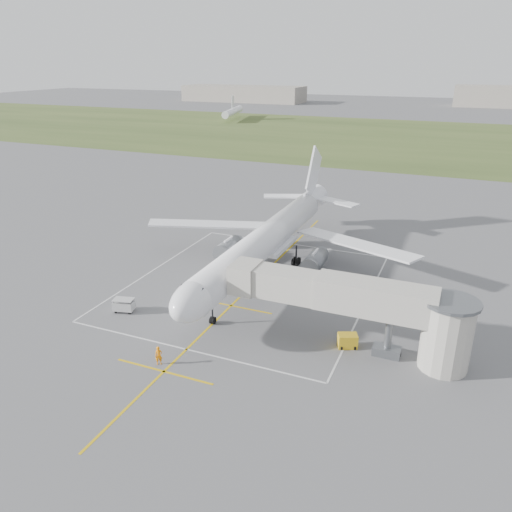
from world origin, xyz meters
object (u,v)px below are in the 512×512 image
at_px(ramp_worker_nose, 159,356).
at_px(baggage_cart, 124,305).
at_px(airliner, 266,240).
at_px(jet_bridge, 366,306).
at_px(ramp_worker_wing, 221,259).
at_px(gpu_unit, 348,341).

bearing_deg(ramp_worker_nose, baggage_cart, 110.04).
relative_size(airliner, jet_bridge, 2.00).
bearing_deg(ramp_worker_wing, airliner, -135.85).
bearing_deg(gpu_unit, airliner, 111.61).
height_order(airliner, jet_bridge, airliner).
distance_m(airliner, ramp_worker_wing, 7.52).
relative_size(ramp_worker_nose, ramp_worker_wing, 1.10).
relative_size(gpu_unit, ramp_worker_wing, 1.31).
distance_m(baggage_cart, ramp_worker_nose, 11.79).
relative_size(airliner, ramp_worker_nose, 25.73).
xyz_separation_m(airliner, ramp_worker_wing, (-6.62, -0.12, -3.57)).
bearing_deg(airliner, baggage_cart, -121.80).
bearing_deg(airliner, jet_bridge, -42.19).
bearing_deg(baggage_cart, ramp_worker_nose, -51.62).
bearing_deg(ramp_worker_wing, gpu_unit, -170.99).
bearing_deg(ramp_worker_wing, baggage_cart, 120.48).
xyz_separation_m(gpu_unit, ramp_worker_nose, (-15.28, -9.65, 0.23)).
bearing_deg(gpu_unit, ramp_worker_wing, 122.51).
xyz_separation_m(jet_bridge, gpu_unit, (-1.48, -0.00, -4.06)).
distance_m(jet_bridge, ramp_worker_nose, 19.71).
xyz_separation_m(baggage_cart, ramp_worker_wing, (3.71, 16.54, 0.04)).
height_order(gpu_unit, baggage_cart, baggage_cart).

